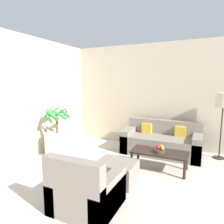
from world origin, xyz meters
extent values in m
cube|color=beige|center=(0.00, 6.30, 1.35)|extent=(7.82, 0.06, 2.70)
cylinder|color=beige|center=(-2.68, 4.60, 0.26)|extent=(0.60, 0.60, 0.53)
cylinder|color=brown|center=(-2.68, 4.60, 0.71)|extent=(0.06, 0.06, 0.37)
cone|color=#38843D|center=(-2.49, 4.60, 1.03)|extent=(0.10, 0.44, 0.35)
cone|color=#38843D|center=(-2.53, 4.75, 1.00)|extent=(0.40, 0.40, 0.29)
cone|color=#38843D|center=(-2.68, 4.80, 1.02)|extent=(0.45, 0.10, 0.32)
cone|color=#38843D|center=(-2.80, 4.72, 1.05)|extent=(0.36, 0.36, 0.39)
cone|color=#38843D|center=(-2.85, 4.60, 1.06)|extent=(0.10, 0.41, 0.40)
cone|color=#38843D|center=(-2.82, 4.46, 1.03)|extent=(0.39, 0.39, 0.34)
cone|color=#38843D|center=(-2.68, 4.39, 1.00)|extent=(0.47, 0.10, 0.29)
cone|color=#38843D|center=(-2.54, 4.46, 1.02)|extent=(0.39, 0.39, 0.33)
cube|color=gray|center=(-0.49, 5.68, 0.21)|extent=(1.79, 0.81, 0.43)
cube|color=gray|center=(-0.49, 6.00, 0.60)|extent=(1.79, 0.16, 0.34)
cube|color=gray|center=(-1.29, 5.68, 0.27)|extent=(0.20, 0.81, 0.55)
cube|color=gray|center=(0.31, 5.68, 0.27)|extent=(0.20, 0.81, 0.55)
cube|color=gold|center=(-0.89, 5.88, 0.55)|extent=(0.24, 0.12, 0.24)
cube|color=gold|center=(-0.09, 5.88, 0.55)|extent=(0.24, 0.12, 0.24)
cylinder|color=#2D2823|center=(0.76, 5.97, 0.01)|extent=(0.24, 0.24, 0.03)
cylinder|color=#2D2823|center=(0.76, 5.97, 0.59)|extent=(0.03, 0.03, 1.14)
cylinder|color=beige|center=(0.76, 5.97, 1.32)|extent=(0.31, 0.31, 0.32)
cylinder|color=black|center=(-0.83, 4.59, 0.17)|extent=(0.05, 0.05, 0.34)
cylinder|color=black|center=(0.15, 4.59, 0.17)|extent=(0.05, 0.05, 0.34)
cylinder|color=black|center=(-0.83, 5.01, 0.17)|extent=(0.05, 0.05, 0.34)
cylinder|color=black|center=(0.15, 5.01, 0.17)|extent=(0.05, 0.05, 0.34)
cube|color=black|center=(-0.34, 4.80, 0.35)|extent=(1.08, 0.50, 0.03)
cylinder|color=#42382D|center=(-0.33, 4.76, 0.40)|extent=(0.22, 0.22, 0.06)
sphere|color=red|center=(-0.36, 4.74, 0.47)|extent=(0.08, 0.08, 0.08)
sphere|color=olive|center=(-0.27, 4.74, 0.46)|extent=(0.07, 0.07, 0.07)
sphere|color=orange|center=(-0.31, 4.82, 0.46)|extent=(0.08, 0.08, 0.08)
cube|color=gray|center=(-0.96, 3.19, 0.20)|extent=(0.81, 0.79, 0.41)
cube|color=gray|center=(-0.96, 2.87, 0.60)|extent=(0.81, 0.16, 0.39)
cube|color=gray|center=(-1.28, 3.19, 0.25)|extent=(0.16, 0.79, 0.51)
cube|color=gray|center=(-0.63, 3.19, 0.25)|extent=(0.16, 0.79, 0.51)
cube|color=gray|center=(-0.90, 4.01, 0.18)|extent=(0.66, 0.54, 0.36)
camera|label=1|loc=(0.42, 1.05, 1.69)|focal=32.00mm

